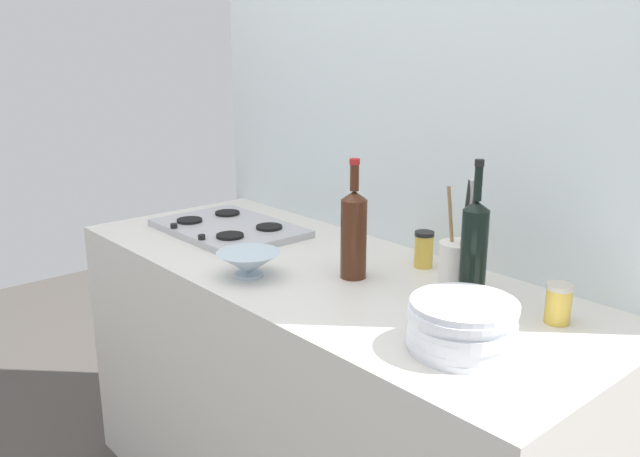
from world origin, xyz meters
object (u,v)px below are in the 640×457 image
mixing_bowl (249,263)px  condiment_jar_rear (558,303)px  plate_stack (462,326)px  utensil_crock (458,263)px  condiment_jar_front (424,249)px  wine_bottle_mid_left (354,232)px  stovetop_hob (229,228)px  wine_bottle_leftmost (474,252)px

mixing_bowl → condiment_jar_rear: 0.83m
plate_stack → utensil_crock: bearing=128.7°
plate_stack → condiment_jar_front: 0.55m
wine_bottle_mid_left → condiment_jar_rear: size_ratio=3.52×
utensil_crock → condiment_jar_rear: size_ratio=3.23×
plate_stack → utensil_crock: size_ratio=0.77×
plate_stack → wine_bottle_mid_left: size_ratio=0.71×
stovetop_hob → wine_bottle_mid_left: bearing=0.4°
condiment_jar_rear → utensil_crock: bearing=-178.6°
stovetop_hob → plate_stack: bearing=-7.2°
stovetop_hob → condiment_jar_front: condiment_jar_front is taller
mixing_bowl → utensil_crock: utensil_crock is taller
wine_bottle_mid_left → utensil_crock: size_ratio=1.09×
stovetop_hob → plate_stack: 1.12m
plate_stack → wine_bottle_mid_left: bearing=163.4°
condiment_jar_front → wine_bottle_leftmost: bearing=-27.7°
mixing_bowl → condiment_jar_front: condiment_jar_front is taller
wine_bottle_leftmost → mixing_bowl: 0.63m
plate_stack → stovetop_hob: bearing=172.8°
wine_bottle_leftmost → wine_bottle_mid_left: wine_bottle_leftmost is taller
wine_bottle_leftmost → condiment_jar_rear: size_ratio=3.87×
utensil_crock → condiment_jar_rear: (0.29, 0.01, -0.03)m
utensil_crock → condiment_jar_front: (-0.19, 0.08, -0.02)m
plate_stack → mixing_bowl: 0.69m
wine_bottle_mid_left → mixing_bowl: size_ratio=1.86×
wine_bottle_leftmost → condiment_jar_front: (-0.28, 0.15, -0.09)m
wine_bottle_leftmost → utensil_crock: wine_bottle_leftmost is taller
stovetop_hob → wine_bottle_leftmost: bearing=4.5°
wine_bottle_leftmost → mixing_bowl: (-0.55, -0.29, -0.10)m
condiment_jar_front → condiment_jar_rear: size_ratio=1.12×
wine_bottle_leftmost → utensil_crock: (-0.09, 0.06, -0.07)m
utensil_crock → condiment_jar_rear: bearing=1.4°
stovetop_hob → condiment_jar_front: size_ratio=4.78×
mixing_bowl → condiment_jar_rear: (0.75, 0.36, 0.01)m
mixing_bowl → condiment_jar_front: bearing=58.3°
stovetop_hob → utensil_crock: (0.89, 0.14, 0.06)m
wine_bottle_leftmost → condiment_jar_front: size_ratio=3.45×
stovetop_hob → utensil_crock: utensil_crock is taller
wine_bottle_mid_left → stovetop_hob: bearing=-179.6°
mixing_bowl → condiment_jar_rear: bearing=26.0°
plate_stack → mixing_bowl: size_ratio=1.31×
utensil_crock → condiment_jar_front: bearing=156.2°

